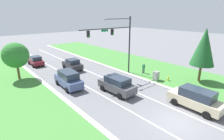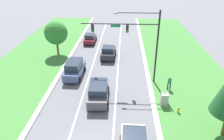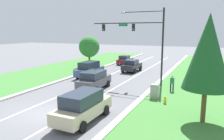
% 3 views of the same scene
% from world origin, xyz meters
% --- Properties ---
extents(ground_plane, '(160.00, 160.00, 0.00)m').
position_xyz_m(ground_plane, '(0.00, 0.00, 0.00)').
color(ground_plane, slate).
extents(curb_strip_right, '(0.50, 90.00, 0.15)m').
position_xyz_m(curb_strip_right, '(5.65, 0.00, 0.07)').
color(curb_strip_right, beige).
rests_on(curb_strip_right, ground_plane).
extents(lane_stripe_inner_left, '(0.14, 81.00, 0.01)m').
position_xyz_m(lane_stripe_inner_left, '(-1.80, 0.00, 0.00)').
color(lane_stripe_inner_left, white).
rests_on(lane_stripe_inner_left, ground_plane).
extents(lane_stripe_inner_right, '(0.14, 81.00, 0.01)m').
position_xyz_m(lane_stripe_inner_right, '(1.80, 0.00, 0.00)').
color(lane_stripe_inner_right, white).
rests_on(lane_stripe_inner_right, ground_plane).
extents(traffic_signal_mast, '(8.56, 0.41, 8.58)m').
position_xyz_m(traffic_signal_mast, '(3.86, 12.03, 5.71)').
color(traffic_signal_mast, black).
rests_on(traffic_signal_mast, ground_plane).
extents(burgundy_sedan, '(2.02, 4.20, 1.67)m').
position_xyz_m(burgundy_sedan, '(-3.53, 25.88, 0.83)').
color(burgundy_sedan, maroon).
rests_on(burgundy_sedan, ground_plane).
extents(charcoal_sedan, '(2.21, 4.26, 1.86)m').
position_xyz_m(charcoal_sedan, '(0.22, 19.13, 0.93)').
color(charcoal_sedan, '#28282D').
rests_on(charcoal_sedan, ground_plane).
extents(champagne_suv, '(2.16, 5.09, 2.07)m').
position_xyz_m(champagne_suv, '(3.40, 0.15, 1.06)').
color(champagne_suv, beige).
rests_on(champagne_suv, ground_plane).
extents(slate_blue_suv, '(2.18, 4.92, 2.12)m').
position_xyz_m(slate_blue_suv, '(-3.59, 12.95, 1.07)').
color(slate_blue_suv, '#475684').
rests_on(slate_blue_suv, ground_plane).
extents(graphite_suv, '(2.28, 4.82, 1.97)m').
position_xyz_m(graphite_suv, '(0.00, 7.80, 1.02)').
color(graphite_suv, '#4C4C51').
rests_on(graphite_suv, ground_plane).
extents(utility_cabinet, '(0.70, 0.60, 1.35)m').
position_xyz_m(utility_cabinet, '(6.67, 7.16, 0.68)').
color(utility_cabinet, '#9E9E99').
rests_on(utility_cabinet, ground_plane).
extents(pedestrian, '(0.40, 0.25, 1.69)m').
position_xyz_m(pedestrian, '(7.71, 10.28, 0.94)').
color(pedestrian, '#232842').
rests_on(pedestrian, ground_plane).
extents(fire_hydrant, '(0.34, 0.20, 0.70)m').
position_xyz_m(fire_hydrant, '(7.86, 5.98, 0.34)').
color(fire_hydrant, gold).
rests_on(fire_hydrant, ground_plane).
extents(conifer_near_right_tree, '(3.05, 3.05, 7.25)m').
position_xyz_m(conifer_near_right_tree, '(10.92, 3.19, 4.79)').
color(conifer_near_right_tree, brown).
rests_on(conifer_near_right_tree, ground_plane).
extents(oak_near_left_tree, '(3.48, 3.48, 5.24)m').
position_xyz_m(oak_near_left_tree, '(-7.71, 19.98, 3.49)').
color(oak_near_left_tree, brown).
rests_on(oak_near_left_tree, ground_plane).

